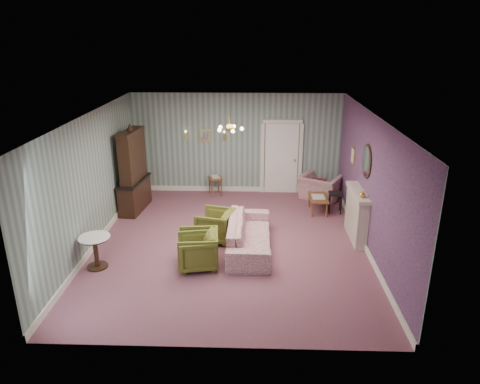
{
  "coord_description": "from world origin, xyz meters",
  "views": [
    {
      "loc": [
        0.51,
        -9.02,
        4.54
      ],
      "look_at": [
        0.2,
        0.4,
        1.1
      ],
      "focal_mm": 33.31,
      "sensor_mm": 36.0,
      "label": 1
    }
  ],
  "objects_px": {
    "sofa_chintz": "(249,230)",
    "fireplace": "(357,215)",
    "olive_chair_b": "(198,247)",
    "olive_chair_c": "(215,224)",
    "coffee_table": "(318,204)",
    "wingback_chair": "(320,183)",
    "pedestal_table": "(96,252)",
    "olive_chair_a": "(197,250)",
    "side_table_black": "(335,203)",
    "dresser": "(133,169)"
  },
  "relations": [
    {
      "from": "dresser",
      "to": "pedestal_table",
      "type": "distance_m",
      "value": 3.21
    },
    {
      "from": "olive_chair_a",
      "to": "fireplace",
      "type": "distance_m",
      "value": 3.78
    },
    {
      "from": "dresser",
      "to": "side_table_black",
      "type": "xyz_separation_m",
      "value": [
        5.3,
        -0.04,
        -0.87
      ]
    },
    {
      "from": "olive_chair_a",
      "to": "coffee_table",
      "type": "bearing_deg",
      "value": 126.01
    },
    {
      "from": "olive_chair_c",
      "to": "coffee_table",
      "type": "bearing_deg",
      "value": 138.92
    },
    {
      "from": "pedestal_table",
      "to": "dresser",
      "type": "bearing_deg",
      "value": 90.0
    },
    {
      "from": "olive_chair_a",
      "to": "wingback_chair",
      "type": "distance_m",
      "value": 5.0
    },
    {
      "from": "olive_chair_c",
      "to": "coffee_table",
      "type": "height_order",
      "value": "olive_chair_c"
    },
    {
      "from": "coffee_table",
      "to": "side_table_black",
      "type": "relative_size",
      "value": 1.52
    },
    {
      "from": "olive_chair_b",
      "to": "fireplace",
      "type": "relative_size",
      "value": 0.58
    },
    {
      "from": "olive_chair_a",
      "to": "fireplace",
      "type": "relative_size",
      "value": 0.54
    },
    {
      "from": "olive_chair_a",
      "to": "olive_chair_b",
      "type": "height_order",
      "value": "olive_chair_b"
    },
    {
      "from": "dresser",
      "to": "fireplace",
      "type": "bearing_deg",
      "value": -9.66
    },
    {
      "from": "sofa_chintz",
      "to": "olive_chair_b",
      "type": "bearing_deg",
      "value": 127.36
    },
    {
      "from": "wingback_chair",
      "to": "sofa_chintz",
      "type": "bearing_deg",
      "value": 88.48
    },
    {
      "from": "dresser",
      "to": "side_table_black",
      "type": "height_order",
      "value": "dresser"
    },
    {
      "from": "wingback_chair",
      "to": "coffee_table",
      "type": "relative_size",
      "value": 1.29
    },
    {
      "from": "olive_chair_b",
      "to": "wingback_chair",
      "type": "xyz_separation_m",
      "value": [
        2.99,
        3.92,
        0.06
      ]
    },
    {
      "from": "olive_chair_a",
      "to": "coffee_table",
      "type": "distance_m",
      "value": 4.14
    },
    {
      "from": "side_table_black",
      "to": "pedestal_table",
      "type": "bearing_deg",
      "value": -149.9
    },
    {
      "from": "olive_chair_b",
      "to": "fireplace",
      "type": "bearing_deg",
      "value": 106.36
    },
    {
      "from": "olive_chair_b",
      "to": "olive_chair_c",
      "type": "bearing_deg",
      "value": 163.1
    },
    {
      "from": "wingback_chair",
      "to": "coffee_table",
      "type": "xyz_separation_m",
      "value": [
        -0.18,
        -0.97,
        -0.26
      ]
    },
    {
      "from": "olive_chair_b",
      "to": "pedestal_table",
      "type": "xyz_separation_m",
      "value": [
        -2.05,
        -0.16,
        -0.06
      ]
    },
    {
      "from": "dresser",
      "to": "pedestal_table",
      "type": "xyz_separation_m",
      "value": [
        0.0,
        -3.11,
        -0.8
      ]
    },
    {
      "from": "olive_chair_a",
      "to": "dresser",
      "type": "distance_m",
      "value": 3.73
    },
    {
      "from": "olive_chair_a",
      "to": "coffee_table",
      "type": "relative_size",
      "value": 0.91
    },
    {
      "from": "olive_chair_c",
      "to": "wingback_chair",
      "type": "distance_m",
      "value": 3.86
    },
    {
      "from": "fireplace",
      "to": "coffee_table",
      "type": "height_order",
      "value": "fireplace"
    },
    {
      "from": "wingback_chair",
      "to": "side_table_black",
      "type": "height_order",
      "value": "wingback_chair"
    },
    {
      "from": "olive_chair_c",
      "to": "fireplace",
      "type": "relative_size",
      "value": 0.56
    },
    {
      "from": "wingback_chair",
      "to": "fireplace",
      "type": "distance_m",
      "value": 2.57
    },
    {
      "from": "dresser",
      "to": "coffee_table",
      "type": "height_order",
      "value": "dresser"
    },
    {
      "from": "fireplace",
      "to": "pedestal_table",
      "type": "bearing_deg",
      "value": -164.34
    },
    {
      "from": "sofa_chintz",
      "to": "fireplace",
      "type": "relative_size",
      "value": 1.66
    },
    {
      "from": "olive_chair_c",
      "to": "olive_chair_b",
      "type": "bearing_deg",
      "value": 3.33
    },
    {
      "from": "olive_chair_c",
      "to": "side_table_black",
      "type": "bearing_deg",
      "value": 134.31
    },
    {
      "from": "olive_chair_c",
      "to": "coffee_table",
      "type": "relative_size",
      "value": 0.94
    },
    {
      "from": "wingback_chair",
      "to": "pedestal_table",
      "type": "relative_size",
      "value": 1.57
    },
    {
      "from": "olive_chair_c",
      "to": "pedestal_table",
      "type": "xyz_separation_m",
      "value": [
        -2.29,
        -1.36,
        -0.05
      ]
    },
    {
      "from": "olive_chair_a",
      "to": "olive_chair_b",
      "type": "xyz_separation_m",
      "value": [
        0.02,
        0.08,
        0.03
      ]
    },
    {
      "from": "sofa_chintz",
      "to": "side_table_black",
      "type": "height_order",
      "value": "sofa_chintz"
    },
    {
      "from": "wingback_chair",
      "to": "coffee_table",
      "type": "bearing_deg",
      "value": 109.72
    },
    {
      "from": "wingback_chair",
      "to": "pedestal_table",
      "type": "height_order",
      "value": "wingback_chair"
    },
    {
      "from": "dresser",
      "to": "wingback_chair",
      "type": "bearing_deg",
      "value": 17.03
    },
    {
      "from": "olive_chair_b",
      "to": "dresser",
      "type": "height_order",
      "value": "dresser"
    },
    {
      "from": "coffee_table",
      "to": "pedestal_table",
      "type": "xyz_separation_m",
      "value": [
        -4.86,
        -3.11,
        0.13
      ]
    },
    {
      "from": "fireplace",
      "to": "sofa_chintz",
      "type": "bearing_deg",
      "value": -165.79
    },
    {
      "from": "sofa_chintz",
      "to": "dresser",
      "type": "bearing_deg",
      "value": 55.21
    },
    {
      "from": "sofa_chintz",
      "to": "wingback_chair",
      "type": "distance_m",
      "value": 3.71
    }
  ]
}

